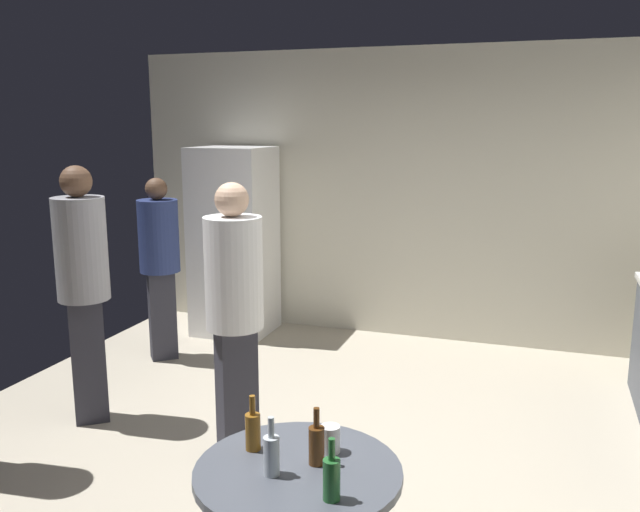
{
  "coord_description": "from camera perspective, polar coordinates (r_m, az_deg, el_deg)",
  "views": [
    {
      "loc": [
        1.26,
        -3.47,
        2.03
      ],
      "look_at": [
        -0.07,
        0.43,
        1.19
      ],
      "focal_mm": 37.15,
      "sensor_mm": 36.0,
      "label": 1
    }
  ],
  "objects": [
    {
      "name": "ground_plane",
      "position": [
        4.24,
        -1.09,
        -17.9
      ],
      "size": [
        5.2,
        5.2,
        0.1
      ],
      "primitive_type": "cube",
      "color": "#B2A893"
    },
    {
      "name": "wall_back",
      "position": [
        6.27,
        7.1,
        5.16
      ],
      "size": [
        5.32,
        0.06,
        2.7
      ],
      "primitive_type": "cube",
      "color": "beige",
      "rests_on": "ground_plane"
    },
    {
      "name": "refrigerator",
      "position": [
        6.43,
        -7.42,
        1.26
      ],
      "size": [
        0.7,
        0.68,
        1.8
      ],
      "color": "white",
      "rests_on": "ground_plane"
    },
    {
      "name": "foreground_table",
      "position": [
        2.7,
        -1.89,
        -19.75
      ],
      "size": [
        0.8,
        0.8,
        0.73
      ],
      "color": "#4C515B",
      "rests_on": "ground_plane"
    },
    {
      "name": "beer_bottle_amber",
      "position": [
        2.75,
        -5.8,
        -14.69
      ],
      "size": [
        0.06,
        0.06,
        0.23
      ],
      "color": "#8C5919",
      "rests_on": "foreground_table"
    },
    {
      "name": "beer_bottle_brown",
      "position": [
        2.64,
        -0.3,
        -15.87
      ],
      "size": [
        0.06,
        0.06,
        0.23
      ],
      "color": "#593314",
      "rests_on": "foreground_table"
    },
    {
      "name": "beer_bottle_green",
      "position": [
        2.42,
        1.01,
        -18.54
      ],
      "size": [
        0.06,
        0.06,
        0.23
      ],
      "color": "#26662D",
      "rests_on": "foreground_table"
    },
    {
      "name": "beer_bottle_clear",
      "position": [
        2.57,
        -4.2,
        -16.63
      ],
      "size": [
        0.06,
        0.06,
        0.23
      ],
      "color": "silver",
      "rests_on": "foreground_table"
    },
    {
      "name": "plastic_cup_white",
      "position": [
        2.74,
        0.88,
        -15.48
      ],
      "size": [
        0.08,
        0.08,
        0.11
      ],
      "primitive_type": "cylinder",
      "color": "white",
      "rests_on": "foreground_table"
    },
    {
      "name": "person_in_white_shirt",
      "position": [
        3.93,
        -7.38,
        -3.94
      ],
      "size": [
        0.48,
        0.48,
        1.7
      ],
      "rotation": [
        0.0,
        0.0,
        -0.78
      ],
      "color": "#2D2D38",
      "rests_on": "ground_plane"
    },
    {
      "name": "person_in_gray_shirt",
      "position": [
        4.67,
        -19.75,
        -1.55
      ],
      "size": [
        0.48,
        0.48,
        1.76
      ],
      "rotation": [
        0.0,
        0.0,
        -0.91
      ],
      "color": "#2D2D38",
      "rests_on": "ground_plane"
    },
    {
      "name": "person_in_navy_shirt",
      "position": [
        5.79,
        -13.66,
        0.07
      ],
      "size": [
        0.48,
        0.48,
        1.58
      ],
      "rotation": [
        0.0,
        0.0,
        -0.87
      ],
      "color": "#2D2D38",
      "rests_on": "ground_plane"
    }
  ]
}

